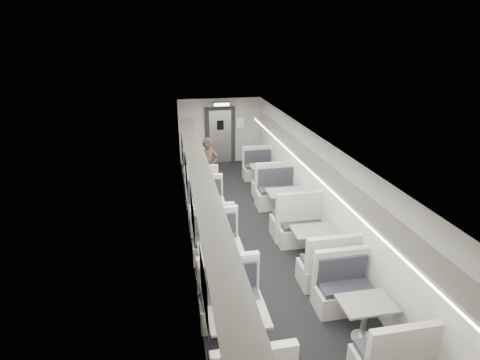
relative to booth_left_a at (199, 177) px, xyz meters
name	(u,v)px	position (x,y,z in m)	size (l,w,h in m)	color
room	(257,196)	(1.00, -3.61, 0.85)	(3.24, 12.24, 2.64)	black
booth_left_a	(199,177)	(0.00, 0.00, 0.00)	(0.96, 1.95, 1.04)	#AEABA3
booth_left_b	(209,214)	(0.00, -2.66, 0.01)	(0.98, 1.99, 1.07)	#AEABA3
booth_left_c	(221,263)	(0.00, -4.84, 0.03)	(1.03, 2.09, 1.12)	#AEABA3
booth_left_d	(239,336)	(0.00, -6.79, 0.04)	(1.06, 2.15, 1.15)	#AEABA3
booth_right_a	(263,176)	(2.00, -0.31, 0.01)	(0.99, 2.02, 1.08)	#AEABA3
booth_right_b	(285,205)	(2.00, -2.64, 0.06)	(1.13, 2.30, 1.23)	#AEABA3
booth_right_c	(312,245)	(2.00, -4.56, 0.04)	(1.06, 2.15, 1.15)	#AEABA3
booth_right_d	(364,320)	(2.00, -6.81, 0.01)	(1.00, 2.03, 1.09)	#AEABA3
passenger	(208,167)	(0.23, -0.63, 0.53)	(0.64, 0.42, 1.76)	black
window_a	(182,149)	(-0.49, -0.21, 1.00)	(0.02, 1.18, 0.84)	black
window_b	(186,175)	(-0.49, -2.41, 1.00)	(0.02, 1.18, 0.84)	black
window_c	(193,215)	(-0.49, -4.61, 1.00)	(0.02, 1.18, 0.84)	black
window_d	(204,287)	(-0.49, -6.81, 1.00)	(0.02, 1.18, 0.84)	black
luggage_rack_left	(201,174)	(-0.24, -3.91, 1.57)	(0.46, 10.40, 0.09)	#AEABA3
luggage_rack_right	(317,166)	(2.24, -3.91, 1.57)	(0.46, 10.40, 0.09)	#AEABA3
vestibule_door	(220,136)	(1.00, 2.32, 0.69)	(1.10, 0.13, 2.10)	black
exit_sign	(222,104)	(1.00, 1.83, 1.93)	(0.62, 0.12, 0.16)	black
wall_notice	(240,123)	(1.75, 2.31, 1.15)	(0.32, 0.02, 0.40)	white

